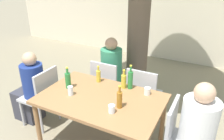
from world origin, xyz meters
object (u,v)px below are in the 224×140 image
(patio_chair_1, at_px, (180,138))
(patio_chair_3, at_px, (143,93))
(oil_cruet_1, at_px, (124,81))
(green_bottle_2, at_px, (130,80))
(drinking_glass_1, at_px, (71,91))
(drinking_glass_2, at_px, (112,109))
(amber_bottle_4, at_px, (119,99))
(person_seated_2, at_px, (114,76))
(drinking_glass_0, at_px, (147,91))
(green_bottle_0, at_px, (68,80))
(dining_table_front, at_px, (101,103))
(oil_cruet_3, at_px, (98,76))
(person_seated_0, at_px, (30,92))
(patio_chair_2, at_px, (107,84))
(patio_chair_0, at_px, (42,94))

(patio_chair_1, xyz_separation_m, patio_chair_3, (-0.69, 0.71, 0.00))
(patio_chair_3, xyz_separation_m, oil_cruet_1, (-0.16, -0.36, 0.33))
(patio_chair_3, relative_size, green_bottle_2, 2.79)
(patio_chair_1, bearing_deg, patio_chair_3, 43.88)
(drinking_glass_1, distance_m, drinking_glass_2, 0.63)
(amber_bottle_4, bearing_deg, person_seated_2, 119.94)
(person_seated_2, relative_size, oil_cruet_1, 4.78)
(patio_chair_1, bearing_deg, drinking_glass_0, 56.61)
(patio_chair_1, distance_m, green_bottle_2, 0.92)
(patio_chair_3, bearing_deg, green_bottle_0, 40.76)
(patio_chair_1, distance_m, amber_bottle_4, 0.77)
(dining_table_front, height_order, drinking_glass_1, drinking_glass_1)
(patio_chair_3, xyz_separation_m, drinking_glass_2, (-0.04, -0.92, 0.27))
(patio_chair_3, xyz_separation_m, amber_bottle_4, (-0.01, -0.80, 0.33))
(drinking_glass_1, bearing_deg, green_bottle_2, 39.80)
(dining_table_front, bearing_deg, person_seated_2, 107.66)
(green_bottle_0, distance_m, oil_cruet_1, 0.73)
(oil_cruet_3, bearing_deg, person_seated_0, -160.39)
(patio_chair_1, relative_size, oil_cruet_3, 3.91)
(oil_cruet_1, relative_size, amber_bottle_4, 0.94)
(patio_chair_1, xyz_separation_m, oil_cruet_1, (-0.84, 0.35, 0.33))
(drinking_glass_0, xyz_separation_m, drinking_glass_2, (-0.22, -0.54, -0.00))
(dining_table_front, bearing_deg, green_bottle_2, 59.17)
(person_seated_2, bearing_deg, patio_chair_2, 90.00)
(person_seated_2, xyz_separation_m, oil_cruet_1, (0.45, -0.59, 0.30))
(patio_chair_2, relative_size, patio_chair_3, 1.00)
(patio_chair_2, bearing_deg, drinking_glass_2, 121.27)
(drinking_glass_1, bearing_deg, drinking_glass_2, -8.63)
(person_seated_2, xyz_separation_m, green_bottle_0, (-0.20, -0.93, 0.31))
(patio_chair_1, height_order, amber_bottle_4, amber_bottle_4)
(person_seated_2, xyz_separation_m, drinking_glass_0, (0.78, -0.61, 0.24))
(dining_table_front, distance_m, drinking_glass_0, 0.60)
(patio_chair_1, distance_m, patio_chair_3, 0.99)
(patio_chair_0, distance_m, patio_chair_2, 0.99)
(oil_cruet_3, bearing_deg, green_bottle_0, -128.31)
(patio_chair_2, xyz_separation_m, green_bottle_0, (-0.20, -0.69, 0.34))
(green_bottle_0, xyz_separation_m, oil_cruet_3, (0.26, 0.33, -0.02))
(oil_cruet_1, bearing_deg, drinking_glass_0, -3.11)
(person_seated_0, relative_size, green_bottle_2, 3.49)
(drinking_glass_0, bearing_deg, drinking_glass_1, -152.02)
(patio_chair_2, xyz_separation_m, amber_bottle_4, (0.59, -0.80, 0.33))
(patio_chair_2, relative_size, person_seated_0, 0.80)
(patio_chair_3, xyz_separation_m, green_bottle_2, (-0.07, -0.33, 0.35))
(oil_cruet_1, relative_size, oil_cruet_3, 1.10)
(oil_cruet_3, relative_size, drinking_glass_1, 2.02)
(patio_chair_3, relative_size, oil_cruet_1, 3.54)
(dining_table_front, xyz_separation_m, green_bottle_2, (0.23, 0.38, 0.21))
(oil_cruet_1, xyz_separation_m, drinking_glass_2, (0.11, -0.56, -0.06))
(dining_table_front, xyz_separation_m, oil_cruet_1, (0.14, 0.35, 0.18))
(oil_cruet_3, distance_m, drinking_glass_0, 0.72)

